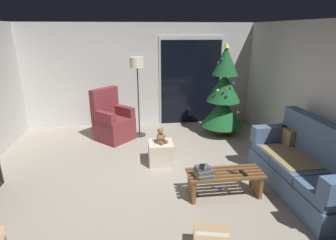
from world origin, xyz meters
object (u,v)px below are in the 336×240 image
(coffee_table, at_px, (225,180))
(remote_black, at_px, (244,173))
(floor_lamp, at_px, (137,70))
(armchair, at_px, (112,122))
(christmas_tree, at_px, (223,96))
(teddy_bear_chestnut, at_px, (161,137))
(ottoman, at_px, (161,153))
(cell_phone, at_px, (202,166))
(book_stack, at_px, (203,172))
(couch, at_px, (307,168))
(remote_graphite, at_px, (233,172))

(coffee_table, height_order, remote_black, remote_black)
(floor_lamp, bearing_deg, armchair, -166.58)
(christmas_tree, height_order, teddy_bear_chestnut, christmas_tree)
(armchair, height_order, ottoman, armchair)
(floor_lamp, bearing_deg, coffee_table, -65.31)
(cell_phone, bearing_deg, floor_lamp, 127.27)
(book_stack, relative_size, ottoman, 0.65)
(couch, relative_size, book_stack, 6.85)
(remote_graphite, xyz_separation_m, christmas_tree, (0.62, 2.43, 0.53))
(book_stack, relative_size, christmas_tree, 0.14)
(couch, bearing_deg, ottoman, 149.12)
(coffee_table, relative_size, floor_lamp, 0.62)
(remote_graphite, height_order, cell_phone, cell_phone)
(remote_graphite, bearing_deg, book_stack, -42.31)
(couch, relative_size, remote_graphite, 12.59)
(christmas_tree, bearing_deg, teddy_bear_chestnut, -140.44)
(cell_phone, distance_m, christmas_tree, 2.75)
(book_stack, height_order, armchair, armchair)
(remote_graphite, bearing_deg, teddy_bear_chestnut, -100.60)
(remote_graphite, xyz_separation_m, armchair, (-1.87, 2.44, 0.01))
(floor_lamp, xyz_separation_m, teddy_bear_chestnut, (0.36, -1.43, -0.98))
(ottoman, distance_m, teddy_bear_chestnut, 0.32)
(couch, xyz_separation_m, remote_black, (-0.97, -0.00, -0.01))
(coffee_table, bearing_deg, armchair, 126.11)
(book_stack, height_order, ottoman, book_stack)
(coffee_table, bearing_deg, remote_black, -17.03)
(floor_lamp, distance_m, teddy_bear_chestnut, 1.77)
(remote_black, xyz_separation_m, floor_lamp, (-1.42, 2.64, 1.11))
(floor_lamp, height_order, ottoman, floor_lamp)
(armchair, height_order, teddy_bear_chestnut, armchair)
(book_stack, xyz_separation_m, christmas_tree, (1.07, 2.49, 0.47))
(armchair, bearing_deg, remote_black, -51.15)
(remote_black, distance_m, cell_phone, 0.63)
(remote_graphite, relative_size, ottoman, 0.35)
(coffee_table, distance_m, cell_phone, 0.47)
(remote_black, height_order, armchair, armchair)
(coffee_table, height_order, armchair, armchair)
(remote_graphite, xyz_separation_m, remote_black, (0.14, -0.06, 0.00))
(couch, distance_m, remote_black, 0.97)
(remote_black, height_order, floor_lamp, floor_lamp)
(coffee_table, relative_size, remote_black, 7.05)
(book_stack, height_order, teddy_bear_chestnut, teddy_bear_chestnut)
(couch, bearing_deg, cell_phone, -179.72)
(remote_black, relative_size, christmas_tree, 0.07)
(couch, distance_m, remote_graphite, 1.11)
(book_stack, xyz_separation_m, armchair, (-1.42, 2.50, -0.05))
(cell_phone, xyz_separation_m, christmas_tree, (1.09, 2.49, 0.38))
(remote_graphite, relative_size, christmas_tree, 0.07)
(couch, xyz_separation_m, armchair, (-2.98, 2.50, 0.00))
(coffee_table, bearing_deg, christmas_tree, 73.31)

